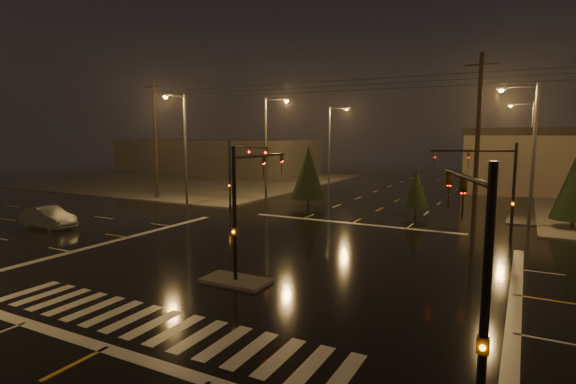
% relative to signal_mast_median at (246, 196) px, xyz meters
% --- Properties ---
extents(ground, '(140.00, 140.00, 0.00)m').
position_rel_signal_mast_median_xyz_m(ground, '(-0.00, 3.07, -3.75)').
color(ground, black).
rests_on(ground, ground).
extents(sidewalk_nw, '(36.00, 36.00, 0.12)m').
position_rel_signal_mast_median_xyz_m(sidewalk_nw, '(-30.00, 33.07, -3.69)').
color(sidewalk_nw, '#494741').
rests_on(sidewalk_nw, ground).
extents(median_island, '(3.00, 1.60, 0.15)m').
position_rel_signal_mast_median_xyz_m(median_island, '(-0.00, -0.93, -3.68)').
color(median_island, '#494741').
rests_on(median_island, ground).
extents(crosswalk, '(15.00, 2.60, 0.01)m').
position_rel_signal_mast_median_xyz_m(crosswalk, '(-0.00, -5.93, -3.75)').
color(crosswalk, beige).
rests_on(crosswalk, ground).
extents(stop_bar_near, '(16.00, 0.50, 0.01)m').
position_rel_signal_mast_median_xyz_m(stop_bar_near, '(-0.00, -7.93, -3.75)').
color(stop_bar_near, beige).
rests_on(stop_bar_near, ground).
extents(stop_bar_far, '(16.00, 0.50, 0.01)m').
position_rel_signal_mast_median_xyz_m(stop_bar_far, '(-0.00, 14.07, -3.75)').
color(stop_bar_far, beige).
rests_on(stop_bar_far, ground).
extents(commercial_block, '(30.00, 18.00, 5.60)m').
position_rel_signal_mast_median_xyz_m(commercial_block, '(-35.00, 45.07, -0.95)').
color(commercial_block, '#413D39').
rests_on(commercial_block, ground).
extents(signal_mast_median, '(0.25, 4.59, 6.00)m').
position_rel_signal_mast_median_xyz_m(signal_mast_median, '(0.00, 0.00, 0.00)').
color(signal_mast_median, black).
rests_on(signal_mast_median, ground).
extents(signal_mast_ne, '(4.84, 1.86, 6.00)m').
position_rel_signal_mast_median_xyz_m(signal_mast_ne, '(9.50, 13.21, 0.04)').
color(signal_mast_ne, black).
rests_on(signal_mast_ne, ground).
extents(signal_mast_nw, '(4.84, 1.86, 6.00)m').
position_rel_signal_mast_median_xyz_m(signal_mast_nw, '(-9.50, 13.21, 0.04)').
color(signal_mast_nw, black).
rests_on(signal_mast_nw, ground).
extents(signal_mast_se, '(1.55, 3.87, 6.00)m').
position_rel_signal_mast_median_xyz_m(signal_mast_se, '(10.23, -6.68, -0.04)').
color(signal_mast_se, black).
rests_on(signal_mast_se, ground).
extents(streetlight_1, '(2.77, 0.32, 10.00)m').
position_rel_signal_mast_median_xyz_m(streetlight_1, '(-11.18, 21.07, 2.05)').
color(streetlight_1, '#38383A').
rests_on(streetlight_1, ground).
extents(streetlight_2, '(2.77, 0.32, 10.00)m').
position_rel_signal_mast_median_xyz_m(streetlight_2, '(-11.18, 37.07, 2.05)').
color(streetlight_2, '#38383A').
rests_on(streetlight_2, ground).
extents(streetlight_3, '(2.77, 0.32, 10.00)m').
position_rel_signal_mast_median_xyz_m(streetlight_3, '(11.18, 19.07, 2.05)').
color(streetlight_3, '#38383A').
rests_on(streetlight_3, ground).
extents(streetlight_4, '(2.77, 0.32, 10.00)m').
position_rel_signal_mast_median_xyz_m(streetlight_4, '(11.18, 39.07, 2.05)').
color(streetlight_4, '#38383A').
rests_on(streetlight_4, ground).
extents(streetlight_5, '(0.32, 2.77, 10.00)m').
position_rel_signal_mast_median_xyz_m(streetlight_5, '(-16.00, 14.26, 2.05)').
color(streetlight_5, '#38383A').
rests_on(streetlight_5, ground).
extents(utility_pole_0, '(2.20, 0.32, 12.00)m').
position_rel_signal_mast_median_xyz_m(utility_pole_0, '(-22.00, 17.07, 2.38)').
color(utility_pole_0, black).
rests_on(utility_pole_0, ground).
extents(utility_pole_1, '(2.20, 0.32, 12.00)m').
position_rel_signal_mast_median_xyz_m(utility_pole_1, '(8.00, 17.07, 2.38)').
color(utility_pole_1, black).
rests_on(utility_pole_1, ground).
extents(conifer_0, '(2.98, 2.98, 5.35)m').
position_rel_signal_mast_median_xyz_m(conifer_0, '(14.14, 19.22, -0.73)').
color(conifer_0, black).
rests_on(conifer_0, ground).
extents(conifer_3, '(3.07, 3.07, 5.50)m').
position_rel_signal_mast_median_xyz_m(conifer_3, '(-6.30, 19.78, -0.65)').
color(conifer_3, black).
rests_on(conifer_3, ground).
extents(conifer_4, '(1.95, 1.95, 3.74)m').
position_rel_signal_mast_median_xyz_m(conifer_4, '(3.45, 19.33, -1.53)').
color(conifer_4, black).
rests_on(conifer_4, ground).
extents(car_crossing, '(4.56, 1.67, 1.49)m').
position_rel_signal_mast_median_xyz_m(car_crossing, '(-18.31, 2.63, -3.00)').
color(car_crossing, slate).
rests_on(car_crossing, ground).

